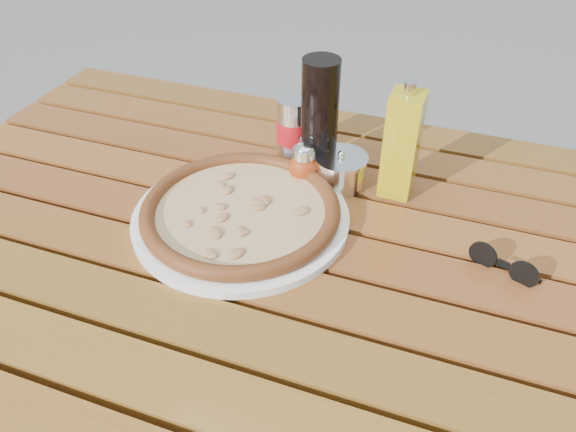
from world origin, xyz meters
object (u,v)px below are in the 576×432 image
(dark_bottle, at_px, (320,119))
(pepper_shaker, at_px, (304,164))
(olive_oil_cruet, at_px, (402,145))
(parmesan_tin, at_px, (340,170))
(soda_can, at_px, (294,128))
(sunglasses, at_px, (503,264))
(pizza, at_px, (241,210))
(oregano_shaker, at_px, (309,154))
(plate, at_px, (241,217))
(table, at_px, (284,272))

(dark_bottle, bearing_deg, pepper_shaker, -106.38)
(olive_oil_cruet, bearing_deg, dark_bottle, 174.93)
(parmesan_tin, bearing_deg, dark_bottle, 151.84)
(soda_can, distance_m, sunglasses, 0.45)
(soda_can, bearing_deg, pizza, -93.40)
(oregano_shaker, height_order, dark_bottle, dark_bottle)
(oregano_shaker, distance_m, soda_can, 0.07)
(parmesan_tin, bearing_deg, soda_can, 149.05)
(pizza, height_order, parmesan_tin, parmesan_tin)
(pepper_shaker, relative_size, parmesan_tin, 0.72)
(plate, distance_m, pizza, 0.02)
(oregano_shaker, bearing_deg, table, -83.43)
(olive_oil_cruet, bearing_deg, pepper_shaker, -169.70)
(dark_bottle, height_order, olive_oil_cruet, dark_bottle)
(oregano_shaker, bearing_deg, soda_can, 135.35)
(sunglasses, bearing_deg, table, -152.39)
(sunglasses, bearing_deg, pizza, -155.97)
(soda_can, xyz_separation_m, parmesan_tin, (0.11, -0.07, -0.03))
(pizza, height_order, soda_can, soda_can)
(soda_can, bearing_deg, sunglasses, -26.88)
(table, height_order, sunglasses, sunglasses)
(pepper_shaker, xyz_separation_m, olive_oil_cruet, (0.16, 0.03, 0.06))
(plate, height_order, olive_oil_cruet, olive_oil_cruet)
(pepper_shaker, distance_m, olive_oil_cruet, 0.18)
(pepper_shaker, xyz_separation_m, parmesan_tin, (0.06, 0.02, -0.01))
(plate, bearing_deg, sunglasses, 2.94)
(pizza, xyz_separation_m, parmesan_tin, (0.13, 0.16, 0.01))
(table, bearing_deg, soda_can, 105.82)
(plate, xyz_separation_m, oregano_shaker, (0.06, 0.18, 0.03))
(dark_bottle, bearing_deg, sunglasses, -25.67)
(table, height_order, soda_can, soda_can)
(pepper_shaker, relative_size, soda_can, 0.68)
(plate, bearing_deg, olive_oil_cruet, 37.47)
(sunglasses, bearing_deg, parmesan_tin, 175.86)
(oregano_shaker, height_order, soda_can, soda_can)
(plate, relative_size, pizza, 0.81)
(pizza, bearing_deg, olive_oil_cruet, 37.47)
(dark_bottle, distance_m, parmesan_tin, 0.10)
(plate, distance_m, dark_bottle, 0.22)
(table, relative_size, sunglasses, 12.75)
(pepper_shaker, bearing_deg, parmesan_tin, 13.88)
(oregano_shaker, bearing_deg, olive_oil_cruet, -2.72)
(soda_can, bearing_deg, oregano_shaker, -44.65)
(plate, height_order, pizza, pizza)
(pizza, relative_size, pepper_shaker, 5.45)
(plate, relative_size, sunglasses, 3.28)
(olive_oil_cruet, relative_size, sunglasses, 1.91)
(table, height_order, pepper_shaker, pepper_shaker)
(olive_oil_cruet, bearing_deg, oregano_shaker, 177.28)
(plate, xyz_separation_m, sunglasses, (0.42, 0.02, 0.01))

